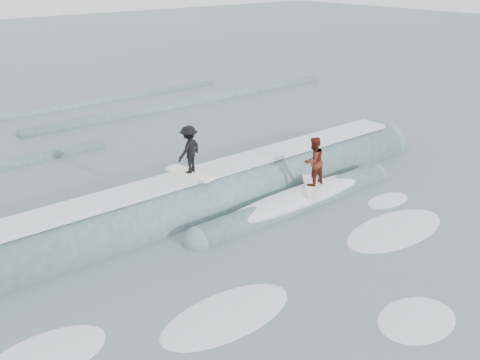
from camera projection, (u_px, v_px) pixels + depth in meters
ground at (326, 253)px, 16.63m from camera, size 160.00×160.00×0.00m
breaking_wave at (232, 199)px, 20.31m from camera, size 21.70×4.09×2.62m
surfer_black at (189, 151)px, 18.66m from camera, size 1.25×2.07×1.80m
surfer_red at (313, 163)px, 19.72m from camera, size 1.71×1.89×1.95m
whitewater at (353, 267)px, 15.84m from camera, size 17.34×6.33×0.10m
far_swells at (78, 128)px, 29.00m from camera, size 41.33×8.65×0.80m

